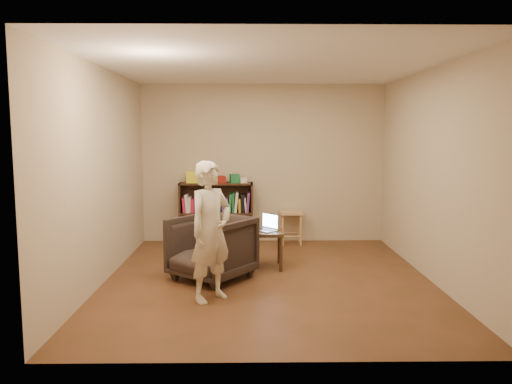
{
  "coord_description": "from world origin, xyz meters",
  "views": [
    {
      "loc": [
        -0.23,
        -6.01,
        1.81
      ],
      "look_at": [
        -0.14,
        0.35,
        1.05
      ],
      "focal_mm": 35.0,
      "sensor_mm": 36.0,
      "label": 1
    }
  ],
  "objects_px": {
    "bookshelf": "(216,216)",
    "side_table": "(264,237)",
    "armchair": "(212,248)",
    "person": "(211,231)",
    "stool": "(291,218)",
    "laptop": "(267,226)"
  },
  "relations": [
    {
      "from": "bookshelf",
      "to": "armchair",
      "type": "height_order",
      "value": "bookshelf"
    },
    {
      "from": "bookshelf",
      "to": "stool",
      "type": "xyz_separation_m",
      "value": [
        1.23,
        -0.06,
        -0.01
      ]
    },
    {
      "from": "armchair",
      "to": "bookshelf",
      "type": "bearing_deg",
      "value": 129.19
    },
    {
      "from": "armchair",
      "to": "laptop",
      "type": "bearing_deg",
      "value": 75.68
    },
    {
      "from": "side_table",
      "to": "laptop",
      "type": "relative_size",
      "value": 1.36
    },
    {
      "from": "armchair",
      "to": "person",
      "type": "bearing_deg",
      "value": -48.97
    },
    {
      "from": "stool",
      "to": "person",
      "type": "xyz_separation_m",
      "value": [
        -1.1,
        -2.77,
        0.33
      ]
    },
    {
      "from": "person",
      "to": "bookshelf",
      "type": "bearing_deg",
      "value": 46.07
    },
    {
      "from": "stool",
      "to": "laptop",
      "type": "xyz_separation_m",
      "value": [
        -0.45,
        -1.43,
        0.13
      ]
    },
    {
      "from": "armchair",
      "to": "side_table",
      "type": "height_order",
      "value": "armchair"
    },
    {
      "from": "bookshelf",
      "to": "side_table",
      "type": "height_order",
      "value": "bookshelf"
    },
    {
      "from": "side_table",
      "to": "person",
      "type": "xyz_separation_m",
      "value": [
        -0.62,
        -1.31,
        0.34
      ]
    },
    {
      "from": "bookshelf",
      "to": "armchair",
      "type": "relative_size",
      "value": 1.38
    },
    {
      "from": "laptop",
      "to": "bookshelf",
      "type": "bearing_deg",
      "value": 163.44
    },
    {
      "from": "armchair",
      "to": "person",
      "type": "relative_size",
      "value": 0.57
    },
    {
      "from": "side_table",
      "to": "laptop",
      "type": "distance_m",
      "value": 0.15
    },
    {
      "from": "bookshelf",
      "to": "person",
      "type": "xyz_separation_m",
      "value": [
        0.13,
        -2.84,
        0.32
      ]
    },
    {
      "from": "laptop",
      "to": "person",
      "type": "distance_m",
      "value": 1.51
    },
    {
      "from": "side_table",
      "to": "person",
      "type": "height_order",
      "value": "person"
    },
    {
      "from": "side_table",
      "to": "bookshelf",
      "type": "bearing_deg",
      "value": 115.94
    },
    {
      "from": "side_table",
      "to": "laptop",
      "type": "height_order",
      "value": "laptop"
    },
    {
      "from": "side_table",
      "to": "person",
      "type": "distance_m",
      "value": 1.48
    }
  ]
}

